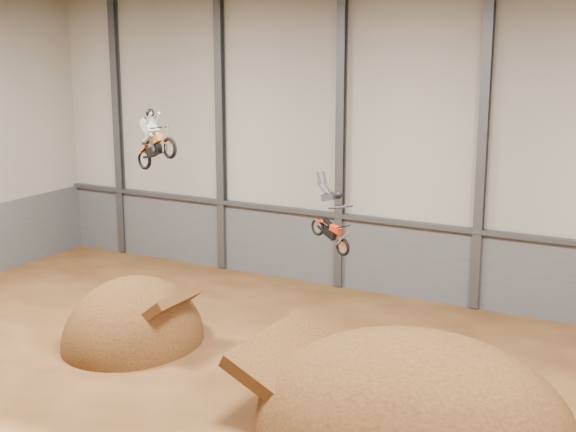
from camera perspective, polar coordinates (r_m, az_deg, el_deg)
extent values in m
plane|color=#4A2A13|center=(25.55, -3.92, -15.03)|extent=(40.00, 40.00, 0.00)
cube|color=#A9A396|center=(36.49, 8.67, 4.86)|extent=(40.00, 0.10, 14.00)
cube|color=#54565C|center=(37.46, 8.35, -3.14)|extent=(39.80, 0.18, 3.50)
cube|color=#47494F|center=(36.88, 8.36, -0.50)|extent=(39.80, 0.35, 0.20)
cube|color=#47494F|center=(44.77, -12.00, 6.15)|extent=(0.40, 0.36, 13.90)
cube|color=#47494F|center=(40.78, -4.81, 5.77)|extent=(0.40, 0.36, 13.90)
cube|color=#47494F|center=(37.56, 3.77, 5.20)|extent=(0.40, 0.36, 13.90)
cube|color=#47494F|center=(35.31, 13.66, 4.39)|extent=(0.40, 0.36, 13.90)
ellipsoid|color=#3A200E|center=(32.76, -10.89, -8.81)|extent=(5.27, 6.08, 5.27)
ellipsoid|color=#3A200E|center=(25.91, 8.73, -14.74)|extent=(10.14, 8.97, 5.85)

